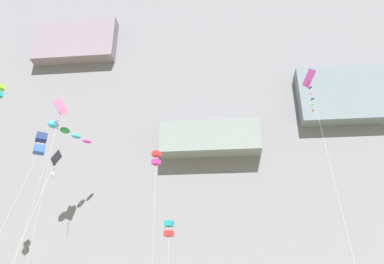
{
  "coord_description": "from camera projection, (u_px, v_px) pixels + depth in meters",
  "views": [
    {
      "loc": [
        1.96,
        -3.28,
        1.89
      ],
      "look_at": [
        -0.55,
        23.66,
        14.79
      ],
      "focal_mm": 34.41,
      "sensor_mm": 36.0,
      "label": 1
    }
  ],
  "objects": [
    {
      "name": "kite_diamond_upper_right",
      "position": [
        309.0,
        81.0,
        31.02
      ],
      "size": [
        0.79,
        4.91,
        20.7
      ],
      "color": "#CC3399",
      "rests_on": "ground"
    },
    {
      "name": "kite_box_upper_mid",
      "position": [
        40.0,
        144.0,
        30.38
      ],
      "size": [
        1.19,
        5.81,
        14.98
      ],
      "color": "navy",
      "rests_on": "ground"
    },
    {
      "name": "kite_box_far_left",
      "position": [
        156.0,
        158.0,
        38.82
      ],
      "size": [
        1.33,
        3.72,
        16.85
      ],
      "color": "red",
      "rests_on": "ground"
    },
    {
      "name": "kite_diamond_high_center",
      "position": [
        53.0,
        164.0,
        26.61
      ],
      "size": [
        2.13,
        2.84,
        12.54
      ],
      "color": "black",
      "rests_on": "ground"
    },
    {
      "name": "kite_box_front_field",
      "position": [
        169.0,
        229.0,
        30.92
      ],
      "size": [
        1.42,
        6.31,
        8.49
      ],
      "color": "teal",
      "rests_on": "ground"
    },
    {
      "name": "kite_box_low_left",
      "position": [
        0.0,
        92.0,
        41.55
      ],
      "size": [
        2.59,
        3.78,
        24.75
      ],
      "color": "#8CCC33",
      "rests_on": "ground"
    },
    {
      "name": "kite_diamond_high_right",
      "position": [
        60.0,
        110.0,
        45.97
      ],
      "size": [
        2.95,
        6.76,
        25.92
      ],
      "color": "pink",
      "rests_on": "ground"
    },
    {
      "name": "kite_windsock_near_cliff",
      "position": [
        64.0,
        130.0,
        48.08
      ],
      "size": [
        4.35,
        9.3,
        23.59
      ],
      "color": "#38B2D1",
      "rests_on": "ground"
    },
    {
      "name": "cliff_face",
      "position": [
        213.0,
        109.0,
        76.28
      ],
      "size": [
        180.0,
        33.02,
        78.16
      ],
      "color": "gray",
      "rests_on": "ground"
    }
  ]
}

